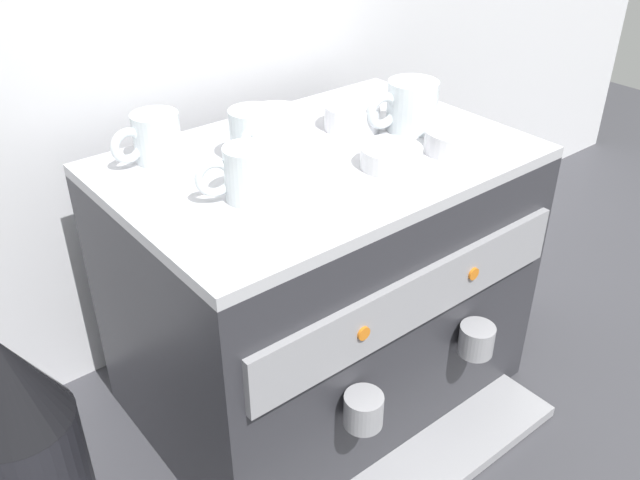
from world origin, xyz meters
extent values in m
plane|color=#38383D|center=(0.00, 0.00, 0.00)|extent=(4.00, 4.00, 0.00)
cube|color=silver|center=(0.00, 0.31, 0.55)|extent=(2.80, 0.03, 1.09)
cube|color=#2D2D33|center=(0.00, 0.00, 0.22)|extent=(0.63, 0.43, 0.45)
cube|color=#B7B7BC|center=(0.00, 0.00, 0.46)|extent=(0.63, 0.43, 0.02)
cube|color=#939399|center=(0.00, -0.22, 0.32)|extent=(0.58, 0.01, 0.09)
cylinder|color=orange|center=(-0.11, -0.23, 0.32)|extent=(0.02, 0.01, 0.02)
cylinder|color=orange|center=(0.11, -0.23, 0.32)|extent=(0.02, 0.01, 0.02)
cube|color=#939399|center=(0.00, -0.26, 0.01)|extent=(0.54, 0.12, 0.02)
cylinder|color=#939399|center=(-0.12, -0.24, 0.20)|extent=(0.06, 0.06, 0.05)
cylinder|color=#939399|center=(0.12, -0.24, 0.20)|extent=(0.06, 0.06, 0.05)
cylinder|color=silver|center=(-0.20, 0.14, 0.50)|extent=(0.07, 0.07, 0.07)
torus|color=silver|center=(-0.24, 0.14, 0.50)|extent=(0.05, 0.02, 0.05)
cylinder|color=silver|center=(0.18, -0.01, 0.51)|extent=(0.08, 0.08, 0.08)
torus|color=silver|center=(0.13, 0.00, 0.51)|extent=(0.06, 0.02, 0.06)
cylinder|color=silver|center=(-0.16, -0.05, 0.50)|extent=(0.06, 0.06, 0.07)
torus|color=silver|center=(-0.20, -0.03, 0.50)|extent=(0.05, 0.03, 0.05)
cylinder|color=silver|center=(-0.09, 0.05, 0.51)|extent=(0.07, 0.07, 0.08)
torus|color=silver|center=(-0.12, 0.01, 0.51)|extent=(0.05, 0.05, 0.06)
cylinder|color=white|center=(0.06, -0.09, 0.48)|extent=(0.09, 0.09, 0.03)
cylinder|color=white|center=(0.06, -0.09, 0.47)|extent=(0.05, 0.05, 0.01)
cylinder|color=white|center=(0.00, 0.11, 0.48)|extent=(0.13, 0.13, 0.03)
cylinder|color=white|center=(0.00, 0.11, 0.47)|extent=(0.07, 0.07, 0.01)
cylinder|color=white|center=(0.11, 0.05, 0.49)|extent=(0.09, 0.09, 0.04)
cylinder|color=white|center=(0.11, 0.05, 0.47)|extent=(0.05, 0.05, 0.01)
cylinder|color=white|center=(0.17, -0.12, 0.48)|extent=(0.10, 0.10, 0.03)
cylinder|color=white|center=(0.17, -0.12, 0.47)|extent=(0.05, 0.05, 0.01)
cone|color=black|center=(-0.51, -0.03, 0.33)|extent=(0.14, 0.14, 0.13)
cylinder|color=#B7B7BC|center=(0.48, -0.04, 0.07)|extent=(0.08, 0.08, 0.15)
camera|label=1|loc=(-0.60, -0.74, 0.90)|focal=38.41mm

